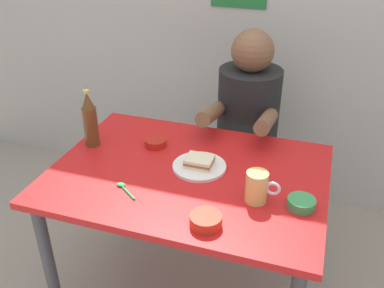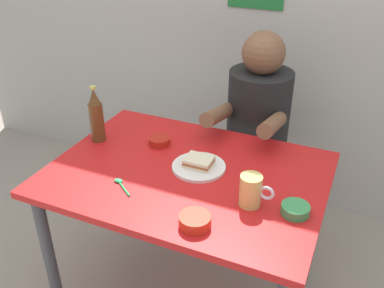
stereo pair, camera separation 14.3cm
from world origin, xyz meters
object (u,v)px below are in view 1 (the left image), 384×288
stool (244,175)px  sandwich (199,161)px  dining_table (188,190)px  plate_orange (199,167)px  sauce_bowl_chili (206,220)px  beer_bottle (90,121)px  beer_mug (257,187)px  person_seated (248,108)px

stool → sandwich: size_ratio=4.09×
stool → dining_table: bearing=-100.5°
plate_orange → sauce_bowl_chili: bearing=-69.1°
stool → sauce_bowl_chili: 1.01m
plate_orange → sandwich: sandwich is taller
dining_table → stool: 0.71m
plate_orange → beer_bottle: size_ratio=0.84×
dining_table → beer_mug: 0.35m
person_seated → beer_bottle: (-0.59, -0.54, 0.09)m
person_seated → beer_mug: bearing=-76.0°
dining_table → beer_bottle: bearing=171.1°
plate_orange → sandwich: bearing=0.0°
stool → person_seated: 0.42m
dining_table → beer_mug: beer_mug is taller
dining_table → beer_bottle: beer_bottle is taller
beer_bottle → sandwich: bearing=-4.2°
stool → plate_orange: plate_orange is taller
dining_table → stool: dining_table is taller
sandwich → sauce_bowl_chili: size_ratio=1.00×
stool → beer_bottle: (-0.59, -0.56, 0.51)m
stool → beer_mug: size_ratio=3.57×
person_seated → beer_bottle: 0.81m
stool → sandwich: sandwich is taller
plate_orange → sandwich: 0.02m
sandwich → dining_table: bearing=-133.8°
beer_mug → beer_bottle: bearing=166.8°
stool → plate_orange: 0.72m
dining_table → sandwich: 0.14m
dining_table → sandwich: (0.04, 0.04, 0.13)m
beer_bottle → plate_orange: bearing=-4.2°
stool → beer_bottle: size_ratio=1.72×
dining_table → stool: size_ratio=2.44×
dining_table → sandwich: size_ratio=10.00×
sauce_bowl_chili → dining_table: bearing=119.0°
beer_bottle → sauce_bowl_chili: 0.74m
beer_mug → dining_table: bearing=160.4°
dining_table → beer_bottle: 0.53m
stool → beer_mug: (0.18, -0.74, 0.45)m
sandwich → sauce_bowl_chili: sandwich is taller
person_seated → sauce_bowl_chili: 0.91m
dining_table → plate_orange: (0.04, 0.04, 0.10)m
plate_orange → beer_bottle: beer_bottle is taller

